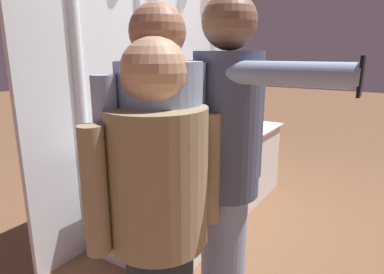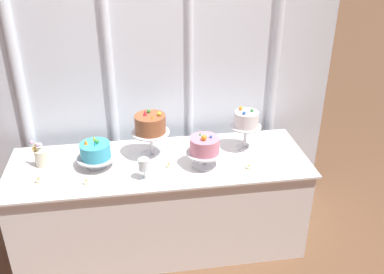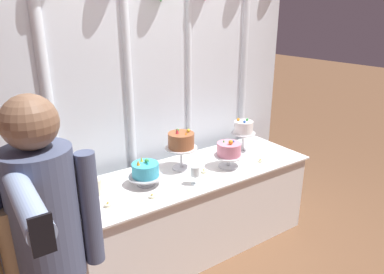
% 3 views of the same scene
% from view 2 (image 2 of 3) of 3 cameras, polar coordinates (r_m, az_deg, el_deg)
% --- Properties ---
extents(ground_plane, '(24.00, 24.00, 0.00)m').
position_cam_2_polar(ground_plane, '(3.43, -3.78, -14.86)').
color(ground_plane, brown).
extents(draped_curtain, '(2.90, 0.19, 2.68)m').
position_cam_2_polar(draped_curtain, '(3.26, -5.94, 11.95)').
color(draped_curtain, silver).
rests_on(draped_curtain, ground_plane).
extents(cake_table, '(2.14, 0.73, 0.74)m').
position_cam_2_polar(cake_table, '(3.27, -4.15, -8.88)').
color(cake_table, white).
rests_on(cake_table, ground_plane).
extents(cake_display_leftmost, '(0.27, 0.27, 0.22)m').
position_cam_2_polar(cake_display_leftmost, '(3.02, -12.77, -1.95)').
color(cake_display_leftmost, '#B2B2B7').
rests_on(cake_display_leftmost, cake_table).
extents(cake_display_midleft, '(0.27, 0.27, 0.36)m').
position_cam_2_polar(cake_display_midleft, '(3.04, -5.59, 1.47)').
color(cake_display_midleft, silver).
rests_on(cake_display_midleft, cake_table).
extents(cake_display_midright, '(0.26, 0.26, 0.26)m').
position_cam_2_polar(cake_display_midright, '(2.95, 1.67, -1.34)').
color(cake_display_midright, silver).
rests_on(cake_display_midright, cake_table).
extents(cake_display_rightmost, '(0.23, 0.23, 0.33)m').
position_cam_2_polar(cake_display_rightmost, '(3.16, 7.24, 2.07)').
color(cake_display_rightmost, silver).
rests_on(cake_display_rightmost, cake_table).
extents(wine_glass, '(0.08, 0.08, 0.15)m').
position_cam_2_polar(wine_glass, '(2.83, -6.46, -3.72)').
color(wine_glass, silver).
rests_on(wine_glass, cake_table).
extents(flower_vase, '(0.11, 0.09, 0.20)m').
position_cam_2_polar(flower_vase, '(3.16, -19.52, -2.47)').
color(flower_vase, beige).
rests_on(flower_vase, cake_table).
extents(tealight_far_left, '(0.05, 0.05, 0.04)m').
position_cam_2_polar(tealight_far_left, '(3.01, -19.79, -5.51)').
color(tealight_far_left, beige).
rests_on(tealight_far_left, cake_table).
extents(tealight_near_left, '(0.05, 0.05, 0.03)m').
position_cam_2_polar(tealight_near_left, '(2.90, -13.92, -5.88)').
color(tealight_near_left, beige).
rests_on(tealight_near_left, cake_table).
extents(tealight_near_right, '(0.05, 0.05, 0.04)m').
position_cam_2_polar(tealight_near_right, '(3.00, -3.14, -3.83)').
color(tealight_near_right, beige).
rests_on(tealight_near_right, cake_table).
extents(tealight_far_right, '(0.04, 0.04, 0.03)m').
position_cam_2_polar(tealight_far_right, '(3.00, 7.58, -4.02)').
color(tealight_far_right, beige).
rests_on(tealight_far_right, cake_table).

